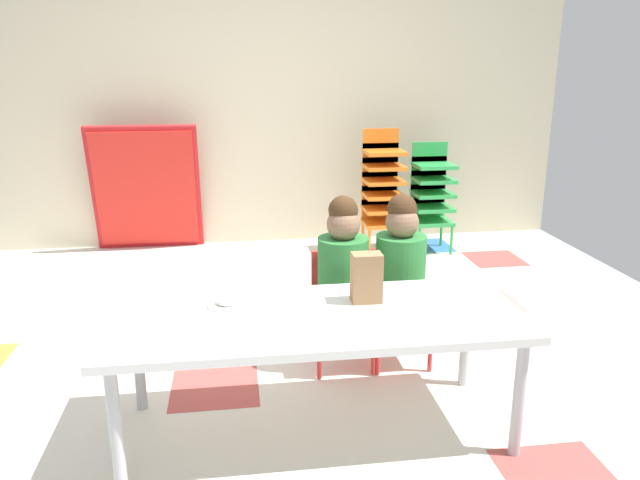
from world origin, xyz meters
TOP-DOWN VIEW (x-y plane):
  - ground_plane at (0.01, 0.00)m, footprint 5.25×4.44m
  - back_wall at (0.00, 2.22)m, footprint 5.25×0.10m
  - craft_table at (0.00, -0.88)m, footprint 1.73×0.70m
  - seated_child_near_camera at (0.22, -0.30)m, footprint 0.33×0.33m
  - seated_child_middle_seat at (0.52, -0.30)m, footprint 0.34×0.34m
  - kid_chair_orange_stack at (0.91, 1.70)m, footprint 0.32×0.30m
  - kid_chair_green_stack at (1.34, 1.70)m, footprint 0.32×0.30m
  - folded_activity_table at (-1.06, 2.02)m, footprint 0.90×0.29m
  - paper_bag_brown at (0.24, -0.77)m, footprint 0.13×0.09m
  - paper_plate_near_edge at (-0.36, -0.73)m, footprint 0.18×0.18m
  - donut_powdered_on_plate at (-0.36, -0.73)m, footprint 0.10×0.10m

SIDE VIEW (x-z plane):
  - ground_plane at x=0.01m, z-range -0.02..0.00m
  - craft_table at x=0.00m, z-range 0.23..0.77m
  - kid_chair_green_stack at x=1.34m, z-range 0.06..0.98m
  - folded_activity_table at x=-1.06m, z-range -0.01..1.08m
  - paper_plate_near_edge at x=-0.36m, z-range 0.55..0.56m
  - seated_child_near_camera at x=0.22m, z-range 0.10..1.01m
  - seated_child_middle_seat at x=0.52m, z-range 0.10..1.01m
  - donut_powdered_on_plate at x=-0.36m, z-range 0.56..0.59m
  - kid_chair_orange_stack at x=0.91m, z-range 0.06..1.10m
  - paper_bag_brown at x=0.24m, z-range 0.55..0.77m
  - back_wall at x=0.00m, z-range 0.00..2.54m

